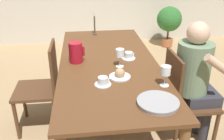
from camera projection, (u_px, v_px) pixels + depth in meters
The scene contains 14 objects.
ground_plane at pixel (109, 121), 2.74m from camera, with size 20.00×20.00×0.00m, color tan.
dining_table at pixel (108, 69), 2.47m from camera, with size 0.93×2.09×0.72m.
chair_person_side at pixel (184, 97), 2.27m from camera, with size 0.42×0.42×0.91m.
chair_opposite at pixel (43, 85), 2.48m from camera, with size 0.42×0.42×0.91m.
person_seated at pixel (196, 75), 2.20m from camera, with size 0.39×0.41×1.18m.
red_pitcher at pixel (76, 52), 2.37m from camera, with size 0.16×0.13×0.20m.
wine_glass_water at pixel (120, 54), 2.26m from camera, with size 0.08×0.08×0.17m.
wine_glass_juice at pixel (166, 72), 1.93m from camera, with size 0.08×0.08×0.17m.
teacup_near_person at pixel (103, 82), 1.98m from camera, with size 0.14×0.14×0.07m.
teacup_across at pixel (129, 56), 2.47m from camera, with size 0.14×0.14×0.07m.
serving_tray at pixel (158, 103), 1.73m from camera, with size 0.30×0.30×0.03m.
bread_plate at pixel (120, 74), 2.10m from camera, with size 0.18×0.18×0.09m.
candlestick_tall at pixel (95, 26), 3.16m from camera, with size 0.06×0.06×0.29m.
potted_plant at pixel (169, 21), 4.70m from camera, with size 0.47×0.47×0.77m.
Camera 1 is at (-0.23, -2.22, 1.68)m, focal length 40.00 mm.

